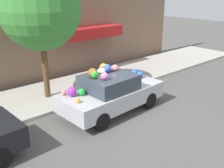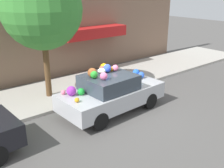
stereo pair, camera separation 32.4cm
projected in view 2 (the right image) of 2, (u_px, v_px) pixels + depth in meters
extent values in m
plane|color=#565451|center=(110.00, 109.00, 10.06)|extent=(60.00, 60.00, 0.00)
cube|color=#B2ADA3|center=(74.00, 88.00, 12.02)|extent=(24.00, 3.20, 0.12)
cube|color=#846651|center=(47.00, 25.00, 12.75)|extent=(18.00, 0.30, 5.37)
cube|color=red|center=(95.00, 32.00, 13.90)|extent=(3.71, 0.90, 0.55)
cylinder|color=brown|center=(47.00, 68.00, 10.64)|extent=(0.24, 0.24, 2.44)
sphere|color=#388433|center=(42.00, 9.00, 9.84)|extent=(3.08, 3.08, 3.08)
cylinder|color=gold|center=(101.00, 84.00, 11.60)|extent=(0.20, 0.20, 0.55)
sphere|color=gold|center=(101.00, 77.00, 11.48)|extent=(0.18, 0.18, 0.18)
cube|color=#B7BABF|center=(112.00, 96.00, 9.78)|extent=(4.08, 1.96, 0.61)
cube|color=#333D47|center=(109.00, 82.00, 9.48)|extent=(1.87, 1.65, 0.53)
cylinder|color=black|center=(121.00, 89.00, 11.23)|extent=(0.62, 0.21, 0.61)
cylinder|color=black|center=(150.00, 101.00, 10.08)|extent=(0.62, 0.21, 0.61)
cylinder|color=black|center=(72.00, 105.00, 9.69)|extent=(0.62, 0.21, 0.61)
cylinder|color=black|center=(100.00, 121.00, 8.54)|extent=(0.62, 0.21, 0.61)
sphere|color=brown|center=(92.00, 73.00, 9.14)|extent=(0.43, 0.43, 0.33)
ellipsoid|color=green|center=(94.00, 75.00, 9.03)|extent=(0.27, 0.23, 0.27)
sphere|color=pink|center=(104.00, 76.00, 8.90)|extent=(0.36, 0.36, 0.26)
sphere|color=orange|center=(112.00, 69.00, 9.86)|extent=(0.22, 0.22, 0.16)
sphere|color=#F9A20D|center=(104.00, 67.00, 9.89)|extent=(0.36, 0.36, 0.28)
sphere|color=brown|center=(102.00, 69.00, 9.74)|extent=(0.32, 0.32, 0.23)
sphere|color=blue|center=(136.00, 73.00, 10.94)|extent=(0.42, 0.42, 0.30)
sphere|color=pink|center=(63.00, 92.00, 9.06)|extent=(0.23, 0.23, 0.16)
sphere|color=purple|center=(71.00, 91.00, 8.95)|extent=(0.46, 0.46, 0.34)
sphere|color=green|center=(81.00, 92.00, 9.01)|extent=(0.34, 0.34, 0.25)
ellipsoid|color=white|center=(102.00, 71.00, 9.61)|extent=(0.40, 0.40, 0.18)
sphere|color=green|center=(137.00, 82.00, 10.06)|extent=(0.22, 0.22, 0.17)
sphere|color=pink|center=(115.00, 68.00, 9.86)|extent=(0.27, 0.27, 0.23)
sphere|color=blue|center=(141.00, 75.00, 10.69)|extent=(0.29, 0.29, 0.27)
sphere|color=yellow|center=(138.00, 77.00, 10.49)|extent=(0.26, 0.26, 0.21)
ellipsoid|color=olive|center=(134.00, 76.00, 10.77)|extent=(0.16, 0.18, 0.15)
ellipsoid|color=blue|center=(107.00, 68.00, 9.69)|extent=(0.43, 0.45, 0.30)
sphere|color=gold|center=(77.00, 100.00, 8.45)|extent=(0.22, 0.22, 0.16)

